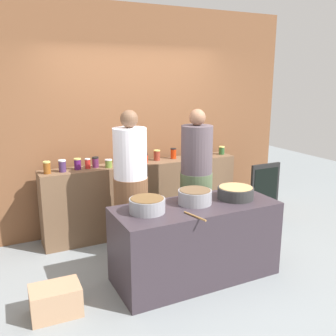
{
  "coord_description": "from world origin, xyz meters",
  "views": [
    {
      "loc": [
        -1.87,
        -3.44,
        2.08
      ],
      "look_at": [
        0.0,
        0.35,
        1.05
      ],
      "focal_mm": 40.31,
      "sensor_mm": 36.0,
      "label": 1
    }
  ],
  "objects": [
    {
      "name": "chalkboard_sign",
      "position": [
        1.67,
        0.59,
        0.44
      ],
      "size": [
        0.49,
        0.05,
        0.88
      ],
      "color": "black",
      "rests_on": "ground"
    },
    {
      "name": "preserve_jar_3",
      "position": [
        -0.74,
        1.11,
        1.02
      ],
      "size": [
        0.07,
        0.07,
        0.12
      ],
      "color": "red",
      "rests_on": "display_shelf"
    },
    {
      "name": "display_shelf",
      "position": [
        0.0,
        1.1,
        0.48
      ],
      "size": [
        2.7,
        0.36,
        0.96
      ],
      "primitive_type": "cube",
      "color": "brown",
      "rests_on": "ground"
    },
    {
      "name": "cooking_pot_center",
      "position": [
        0.01,
        -0.25,
        0.88
      ],
      "size": [
        0.35,
        0.35,
        0.15
      ],
      "color": "gray",
      "rests_on": "prep_table"
    },
    {
      "name": "storefront_wall",
      "position": [
        0.0,
        1.45,
        1.5
      ],
      "size": [
        4.8,
        0.12,
        3.0
      ],
      "primitive_type": "cube",
      "color": "brown",
      "rests_on": "ground"
    },
    {
      "name": "cook_in_cap",
      "position": [
        0.4,
        0.38,
        0.77
      ],
      "size": [
        0.39,
        0.39,
        1.71
      ],
      "color": "#4F6041",
      "rests_on": "ground"
    },
    {
      "name": "preserve_jar_0",
      "position": [
        -1.24,
        1.07,
        1.03
      ],
      "size": [
        0.09,
        0.09,
        0.15
      ],
      "color": "brown",
      "rests_on": "display_shelf"
    },
    {
      "name": "cooking_pot_right",
      "position": [
        0.49,
        -0.3,
        0.87
      ],
      "size": [
        0.39,
        0.39,
        0.13
      ],
      "color": "#2D2D2D",
      "rests_on": "prep_table"
    },
    {
      "name": "preserve_jar_6",
      "position": [
        -0.22,
        1.06,
        1.02
      ],
      "size": [
        0.07,
        0.07,
        0.12
      ],
      "color": "#B73513",
      "rests_on": "display_shelf"
    },
    {
      "name": "preserve_jar_7",
      "position": [
        0.03,
        1.1,
        1.02
      ],
      "size": [
        0.08,
        0.08,
        0.12
      ],
      "color": "#B3280C",
      "rests_on": "display_shelf"
    },
    {
      "name": "preserve_jar_5",
      "position": [
        -0.5,
        1.04,
        1.01
      ],
      "size": [
        0.09,
        0.09,
        0.1
      ],
      "color": "olive",
      "rests_on": "display_shelf"
    },
    {
      "name": "preserve_jar_1",
      "position": [
        -1.06,
        1.07,
        1.03
      ],
      "size": [
        0.09,
        0.09,
        0.15
      ],
      "color": "#422A54",
      "rests_on": "display_shelf"
    },
    {
      "name": "preserve_jar_9",
      "position": [
        0.48,
        1.15,
        1.03
      ],
      "size": [
        0.08,
        0.08,
        0.15
      ],
      "color": "red",
      "rests_on": "display_shelf"
    },
    {
      "name": "cooking_pot_left",
      "position": [
        -0.53,
        -0.27,
        0.87
      ],
      "size": [
        0.35,
        0.35,
        0.14
      ],
      "color": "gray",
      "rests_on": "prep_table"
    },
    {
      "name": "wooden_spoon",
      "position": [
        -0.18,
        -0.59,
        0.81
      ],
      "size": [
        0.08,
        0.29,
        0.02
      ],
      "primitive_type": "cylinder",
      "rotation": [
        1.57,
        0.0,
        3.36
      ],
      "color": "#9E703D",
      "rests_on": "prep_table"
    },
    {
      "name": "preserve_jar_8",
      "position": [
        0.22,
        1.15,
        1.03
      ],
      "size": [
        0.09,
        0.09,
        0.14
      ],
      "color": "maroon",
      "rests_on": "display_shelf"
    },
    {
      "name": "bread_crate",
      "position": [
        -1.45,
        -0.32,
        0.14
      ],
      "size": [
        0.45,
        0.32,
        0.27
      ],
      "primitive_type": "cube",
      "rotation": [
        0.0,
        0.0,
        -0.04
      ],
      "color": "tan",
      "rests_on": "ground"
    },
    {
      "name": "preserve_jar_12",
      "position": [
        1.25,
        1.1,
        1.02
      ],
      "size": [
        0.09,
        0.09,
        0.12
      ],
      "color": "#2D572A",
      "rests_on": "display_shelf"
    },
    {
      "name": "preserve_jar_10",
      "position": [
        0.7,
        1.04,
        1.01
      ],
      "size": [
        0.07,
        0.07,
        0.1
      ],
      "color": "#234336",
      "rests_on": "display_shelf"
    },
    {
      "name": "preserve_jar_11",
      "position": [
        1.0,
        1.05,
        1.03
      ],
      "size": [
        0.07,
        0.07,
        0.14
      ],
      "color": "orange",
      "rests_on": "display_shelf"
    },
    {
      "name": "preserve_jar_2",
      "position": [
        -0.87,
        1.11,
        1.03
      ],
      "size": [
        0.09,
        0.09,
        0.14
      ],
      "color": "#4F1656",
      "rests_on": "display_shelf"
    },
    {
      "name": "prep_table",
      "position": [
        0.0,
        -0.3,
        0.4
      ],
      "size": [
        1.7,
        0.7,
        0.8
      ],
      "primitive_type": "cube",
      "color": "#352B33",
      "rests_on": "ground"
    },
    {
      "name": "ground",
      "position": [
        0.0,
        0.0,
        0.0
      ],
      "size": [
        12.0,
        12.0,
        0.0
      ],
      "primitive_type": "plane",
      "color": "gray"
    },
    {
      "name": "preserve_jar_4",
      "position": [
        -0.64,
        1.12,
        1.03
      ],
      "size": [
        0.09,
        0.09,
        0.13
      ],
      "color": "#542145",
      "rests_on": "display_shelf"
    },
    {
      "name": "cook_with_tongs",
      "position": [
        -0.4,
        0.51,
        0.77
      ],
      "size": [
        0.4,
        0.4,
        1.72
      ],
      "color": "brown",
      "rests_on": "ground"
    }
  ]
}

